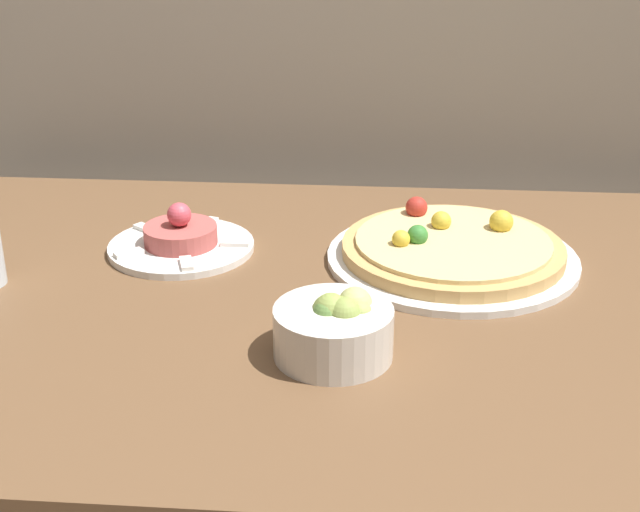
# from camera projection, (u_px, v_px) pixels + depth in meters

# --- Properties ---
(dining_table) EXTENTS (1.27, 0.84, 0.75)m
(dining_table) POSITION_uv_depth(u_px,v_px,m) (320.00, 362.00, 1.17)
(dining_table) COLOR brown
(dining_table) RESTS_ON ground_plane
(pizza_plate) EXTENTS (0.34, 0.34, 0.06)m
(pizza_plate) POSITION_uv_depth(u_px,v_px,m) (452.00, 250.00, 1.22)
(pizza_plate) COLOR white
(pizza_plate) RESTS_ON dining_table
(tartare_plate) EXTENTS (0.21, 0.21, 0.07)m
(tartare_plate) POSITION_uv_depth(u_px,v_px,m) (181.00, 241.00, 1.26)
(tartare_plate) COLOR white
(tartare_plate) RESTS_ON dining_table
(small_bowl) EXTENTS (0.13, 0.13, 0.07)m
(small_bowl) POSITION_uv_depth(u_px,v_px,m) (335.00, 328.00, 0.98)
(small_bowl) COLOR silver
(small_bowl) RESTS_ON dining_table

